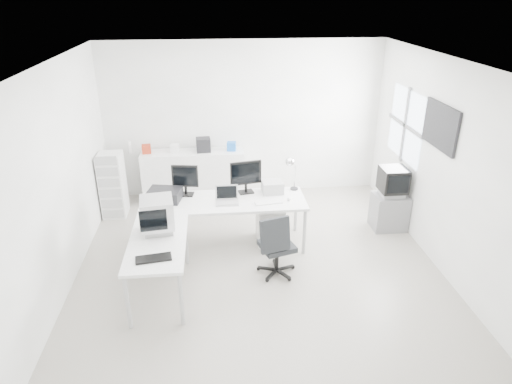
{
  "coord_description": "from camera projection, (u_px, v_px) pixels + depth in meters",
  "views": [
    {
      "loc": [
        -0.57,
        -5.54,
        3.61
      ],
      "look_at": [
        0.0,
        0.2,
        1.0
      ],
      "focal_mm": 32.0,
      "sensor_mm": 36.0,
      "label": 1
    }
  ],
  "objects": [
    {
      "name": "side_desk",
      "position": [
        160.0,
        267.0,
        5.74
      ],
      "size": [
        0.7,
        1.4,
        0.75
      ],
      "primitive_type": null,
      "color": "white",
      "rests_on": "floor"
    },
    {
      "name": "drawer_pedestal",
      "position": [
        270.0,
        224.0,
        6.95
      ],
      "size": [
        0.4,
        0.5,
        0.6
      ],
      "primitive_type": "cube",
      "color": "white",
      "rests_on": "floor"
    },
    {
      "name": "white_mouse",
      "position": [
        289.0,
        199.0,
        6.64
      ],
      "size": [
        0.05,
        0.05,
        0.05
      ],
      "primitive_type": "sphere",
      "color": "white",
      "rests_on": "main_desk"
    },
    {
      "name": "filing_cabinet",
      "position": [
        113.0,
        185.0,
        7.68
      ],
      "size": [
        0.38,
        0.46,
        1.1
      ],
      "primitive_type": "cube",
      "color": "white",
      "rests_on": "floor"
    },
    {
      "name": "lcd_monitor_small",
      "position": [
        185.0,
        180.0,
        6.74
      ],
      "size": [
        0.42,
        0.28,
        0.49
      ],
      "primitive_type": null,
      "rotation": [
        0.0,
        0.0,
        -0.15
      ],
      "color": "black",
      "rests_on": "main_desk"
    },
    {
      "name": "clutter_box_d",
      "position": [
        231.0,
        146.0,
        8.16
      ],
      "size": [
        0.17,
        0.16,
        0.16
      ],
      "primitive_type": "cube",
      "rotation": [
        0.0,
        0.0,
        -0.14
      ],
      "color": "blue",
      "rests_on": "sideboard"
    },
    {
      "name": "floor",
      "position": [
        257.0,
        261.0,
        6.56
      ],
      "size": [
        5.0,
        5.0,
        0.01
      ],
      "primitive_type": "cube",
      "color": "beige",
      "rests_on": "ground"
    },
    {
      "name": "tv_cabinet",
      "position": [
        389.0,
        211.0,
        7.36
      ],
      "size": [
        0.53,
        0.43,
        0.58
      ],
      "primitive_type": "cube",
      "color": "slate",
      "rests_on": "floor"
    },
    {
      "name": "right_wall",
      "position": [
        440.0,
        164.0,
        6.21
      ],
      "size": [
        0.02,
        5.0,
        2.8
      ],
      "primitive_type": "cube",
      "color": "white",
      "rests_on": "floor"
    },
    {
      "name": "white_keyboard",
      "position": [
        269.0,
        202.0,
        6.58
      ],
      "size": [
        0.41,
        0.18,
        0.02
      ],
      "primitive_type": "cube",
      "rotation": [
        0.0,
        0.0,
        0.14
      ],
      "color": "white",
      "rests_on": "main_desk"
    },
    {
      "name": "clutter_box_a",
      "position": [
        146.0,
        149.0,
        8.03
      ],
      "size": [
        0.17,
        0.15,
        0.15
      ],
      "primitive_type": "cube",
      "rotation": [
        0.0,
        0.0,
        0.11
      ],
      "color": "#9F2C16",
      "rests_on": "sideboard"
    },
    {
      "name": "black_keyboard",
      "position": [
        154.0,
        258.0,
        5.22
      ],
      "size": [
        0.43,
        0.22,
        0.03
      ],
      "primitive_type": "cube",
      "rotation": [
        0.0,
        0.0,
        0.16
      ],
      "color": "black",
      "rests_on": "side_desk"
    },
    {
      "name": "main_desk",
      "position": [
        224.0,
        223.0,
        6.82
      ],
      "size": [
        2.4,
        0.8,
        0.75
      ],
      "primitive_type": null,
      "color": "white",
      "rests_on": "floor"
    },
    {
      "name": "window",
      "position": [
        406.0,
        125.0,
        7.21
      ],
      "size": [
        0.02,
        1.2,
        1.1
      ],
      "primitive_type": null,
      "color": "white",
      "rests_on": "right_wall"
    },
    {
      "name": "lcd_monitor_large",
      "position": [
        246.0,
        177.0,
        6.82
      ],
      "size": [
        0.5,
        0.28,
        0.49
      ],
      "primitive_type": null,
      "rotation": [
        0.0,
        0.0,
        0.2
      ],
      "color": "black",
      "rests_on": "main_desk"
    },
    {
      "name": "wall_picture",
      "position": [
        440.0,
        126.0,
        6.09
      ],
      "size": [
        0.04,
        0.9,
        0.6
      ],
      "primitive_type": null,
      "color": "black",
      "rests_on": "right_wall"
    },
    {
      "name": "desk_lamp",
      "position": [
        295.0,
        175.0,
        6.93
      ],
      "size": [
        0.19,
        0.19,
        0.49
      ],
      "primitive_type": null,
      "rotation": [
        0.0,
        0.0,
        -0.17
      ],
      "color": "silver",
      "rests_on": "main_desk"
    },
    {
      "name": "inkjet_printer",
      "position": [
        165.0,
        195.0,
        6.64
      ],
      "size": [
        0.52,
        0.44,
        0.16
      ],
      "primitive_type": "cube",
      "rotation": [
        0.0,
        0.0,
        -0.19
      ],
      "color": "black",
      "rests_on": "main_desk"
    },
    {
      "name": "crt_monitor",
      "position": [
        157.0,
        216.0,
        5.72
      ],
      "size": [
        0.45,
        0.45,
        0.46
      ],
      "primitive_type": null,
      "rotation": [
        0.0,
        0.0,
        0.13
      ],
      "color": "#B7B7BA",
      "rests_on": "side_desk"
    },
    {
      "name": "clutter_box_c",
      "position": [
        203.0,
        145.0,
        8.1
      ],
      "size": [
        0.26,
        0.24,
        0.25
      ],
      "primitive_type": "cube",
      "rotation": [
        0.0,
        0.0,
        0.07
      ],
      "color": "black",
      "rests_on": "sideboard"
    },
    {
      "name": "sideboard",
      "position": [
        194.0,
        175.0,
        8.32
      ],
      "size": [
        1.83,
        0.46,
        0.92
      ],
      "primitive_type": "cube",
      "color": "white",
      "rests_on": "floor"
    },
    {
      "name": "left_wall",
      "position": [
        61.0,
        178.0,
        5.76
      ],
      "size": [
        0.02,
        5.0,
        2.8
      ],
      "primitive_type": "cube",
      "color": "white",
      "rests_on": "floor"
    },
    {
      "name": "ceiling",
      "position": [
        258.0,
        61.0,
        5.41
      ],
      "size": [
        5.0,
        5.0,
        0.01
      ],
      "primitive_type": "cube",
      "color": "white",
      "rests_on": "back_wall"
    },
    {
      "name": "laser_printer",
      "position": [
        272.0,
        187.0,
        6.89
      ],
      "size": [
        0.33,
        0.29,
        0.18
      ],
      "primitive_type": "cube",
      "rotation": [
        0.0,
        0.0,
        0.07
      ],
      "color": "#A4A4A4",
      "rests_on": "main_desk"
    },
    {
      "name": "back_wall",
      "position": [
        244.0,
        120.0,
        8.25
      ],
      "size": [
        5.0,
        0.02,
        2.8
      ],
      "primitive_type": "cube",
      "color": "white",
      "rests_on": "floor"
    },
    {
      "name": "office_chair",
      "position": [
        277.0,
        243.0,
        6.1
      ],
      "size": [
        0.68,
        0.68,
        0.94
      ],
      "primitive_type": null,
      "rotation": [
        0.0,
        0.0,
        0.29
      ],
      "color": "#2A2C2F",
      "rests_on": "floor"
    },
    {
      "name": "clutter_bottle",
      "position": [
        129.0,
        147.0,
        8.02
      ],
      "size": [
        0.07,
        0.07,
        0.22
      ],
      "primitive_type": "cylinder",
      "color": "white",
      "rests_on": "sideboard"
    },
    {
      "name": "crt_tv",
      "position": [
        393.0,
        182.0,
        7.15
      ],
      "size": [
        0.5,
        0.48,
        0.45
      ],
      "primitive_type": null,
      "color": "black",
      "rests_on": "tv_cabinet"
    },
    {
      "name": "laptop",
      "position": [
        227.0,
        196.0,
        6.53
      ],
      "size": [
        0.35,
        0.36,
        0.23
      ],
      "primitive_type": null,
      "rotation": [
        0.0,
        0.0,
        -0.0
      ],
      "color": "#B7B7BA",
      "rests_on": "main_desk"
    },
    {
      "name": "clutter_box_b",
      "position": [
        175.0,
        148.0,
        8.07
      ],
      "size": [
        0.16,
        0.14,
        0.15
      ],
      "primitive_type": "cube",
      "rotation": [
        0.0,
        0.0,
        -0.11
      ],
      "color": "white",
      "rests_on": "sideboard"
    }
  ]
}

